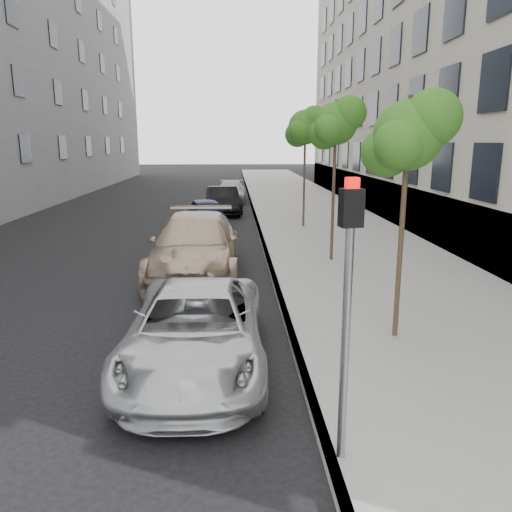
{
  "coord_description": "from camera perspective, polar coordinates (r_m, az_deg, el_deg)",
  "views": [
    {
      "loc": [
        0.01,
        -7.64,
        3.9
      ],
      "look_at": [
        0.5,
        2.73,
        1.5
      ],
      "focal_mm": 35.0,
      "sensor_mm": 36.0,
      "label": 1
    }
  ],
  "objects": [
    {
      "name": "signal_pole",
      "position": [
        5.73,
        10.43,
        -4.03
      ],
      "size": [
        0.26,
        0.21,
        3.38
      ],
      "rotation": [
        0.0,
        0.0,
        0.15
      ],
      "color": "#939699",
      "rests_on": "sidewalk"
    },
    {
      "name": "tree_near",
      "position": [
        9.69,
        17.12,
        13.02
      ],
      "size": [
        1.63,
        1.43,
        4.67
      ],
      "color": "#38281C",
      "rests_on": "sidewalk"
    },
    {
      "name": "sedan_rear",
      "position": [
        32.59,
        -2.92,
        7.32
      ],
      "size": [
        2.13,
        4.75,
        1.35
      ],
      "primitive_type": "imported",
      "rotation": [
        0.0,
        0.0,
        -0.05
      ],
      "color": "#919398",
      "rests_on": "ground"
    },
    {
      "name": "sidewalk",
      "position": [
        32.16,
        5.0,
        6.13
      ],
      "size": [
        6.4,
        72.0,
        0.14
      ],
      "primitive_type": "cube",
      "color": "gray",
      "rests_on": "ground"
    },
    {
      "name": "sedan_black",
      "position": [
        27.46,
        -3.79,
        6.36
      ],
      "size": [
        2.11,
        4.6,
        1.46
      ],
      "primitive_type": "imported",
      "rotation": [
        0.0,
        0.0,
        0.13
      ],
      "color": "black",
      "rests_on": "ground"
    },
    {
      "name": "curb",
      "position": [
        31.89,
        -0.61,
        6.12
      ],
      "size": [
        0.15,
        72.0,
        0.14
      ],
      "primitive_type": "cube",
      "color": "#9E9B93",
      "rests_on": "ground"
    },
    {
      "name": "ground",
      "position": [
        8.58,
        -2.57,
        -14.05
      ],
      "size": [
        160.0,
        160.0,
        0.0
      ],
      "primitive_type": "plane",
      "color": "black",
      "rests_on": "ground"
    },
    {
      "name": "tree_mid",
      "position": [
        15.97,
        9.21,
        14.7
      ],
      "size": [
        1.66,
        1.46,
        5.1
      ],
      "color": "#38281C",
      "rests_on": "sidewalk"
    },
    {
      "name": "sedan_blue",
      "position": [
        22.72,
        -5.64,
        4.81
      ],
      "size": [
        2.25,
        4.2,
        1.36
      ],
      "primitive_type": "imported",
      "rotation": [
        0.0,
        0.0,
        0.17
      ],
      "color": "black",
      "rests_on": "ground"
    },
    {
      "name": "suv",
      "position": [
        14.74,
        -6.94,
        1.14
      ],
      "size": [
        2.54,
        6.15,
        1.78
      ],
      "primitive_type": "imported",
      "rotation": [
        0.0,
        0.0,
        -0.01
      ],
      "color": "tan",
      "rests_on": "ground"
    },
    {
      "name": "minivan",
      "position": [
        8.82,
        -6.95,
        -8.34
      ],
      "size": [
        2.41,
        5.1,
        1.41
      ],
      "primitive_type": "imported",
      "rotation": [
        0.0,
        0.0,
        -0.01
      ],
      "color": "#B9BCBF",
      "rests_on": "ground"
    },
    {
      "name": "tree_far",
      "position": [
        22.38,
        5.73,
        14.45
      ],
      "size": [
        1.8,
        1.6,
        5.24
      ],
      "color": "#38281C",
      "rests_on": "sidewalk"
    }
  ]
}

